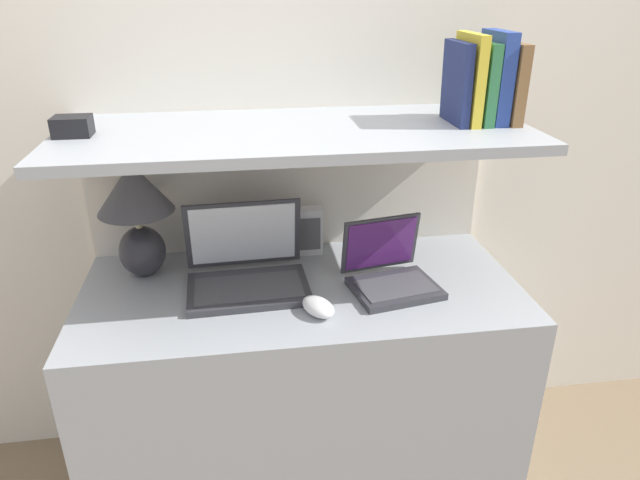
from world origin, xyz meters
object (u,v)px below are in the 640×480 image
(router_box, at_px, (308,231))
(book_yellow, at_px, (469,79))
(shelf_gadget, at_px, (72,126))
(book_green, at_px, (481,83))
(table_lamp, at_px, (136,207))
(book_navy, at_px, (457,83))
(computer_mouse, at_px, (318,307))
(book_brown, at_px, (509,83))
(book_blue, at_px, (495,77))
(laptop_large, at_px, (247,271))
(laptop_small, at_px, (390,273))

(router_box, bearing_deg, book_yellow, -20.55)
(router_box, height_order, shelf_gadget, shelf_gadget)
(book_green, relative_size, shelf_gadget, 2.32)
(table_lamp, bearing_deg, book_navy, -5.38)
(computer_mouse, height_order, book_yellow, book_yellow)
(computer_mouse, height_order, book_brown, book_brown)
(book_blue, relative_size, shelf_gadget, 2.62)
(book_brown, bearing_deg, book_navy, 180.00)
(book_yellow, xyz_separation_m, shelf_gadget, (-1.04, 0.00, -0.09))
(book_yellow, bearing_deg, laptop_large, -176.91)
(laptop_large, distance_m, book_yellow, 0.82)
(computer_mouse, bearing_deg, shelf_gadget, 160.05)
(table_lamp, distance_m, book_yellow, 1.00)
(computer_mouse, distance_m, shelf_gadget, 0.78)
(book_yellow, bearing_deg, computer_mouse, -154.05)
(table_lamp, xyz_separation_m, book_green, (0.97, -0.08, 0.34))
(book_yellow, xyz_separation_m, book_navy, (-0.03, 0.00, -0.01))
(laptop_large, height_order, computer_mouse, laptop_large)
(book_green, relative_size, book_navy, 0.99)
(book_navy, xyz_separation_m, shelf_gadget, (-1.01, 0.00, -0.08))
(router_box, bearing_deg, book_blue, -17.65)
(laptop_large, height_order, book_yellow, book_yellow)
(router_box, relative_size, book_green, 0.72)
(book_blue, height_order, book_green, book_blue)
(table_lamp, relative_size, book_blue, 1.45)
(laptop_small, distance_m, book_brown, 0.62)
(shelf_gadget, bearing_deg, book_blue, 0.00)
(laptop_large, relative_size, computer_mouse, 2.67)
(book_yellow, bearing_deg, laptop_small, -155.57)
(laptop_large, height_order, book_green, book_green)
(table_lamp, xyz_separation_m, book_blue, (1.01, -0.08, 0.35))
(laptop_large, xyz_separation_m, shelf_gadget, (-0.42, 0.03, 0.43))
(laptop_small, relative_size, book_brown, 1.29)
(table_lamp, xyz_separation_m, laptop_large, (0.30, -0.12, -0.17))
(table_lamp, distance_m, book_brown, 1.11)
(router_box, height_order, book_navy, book_navy)
(table_lamp, height_order, laptop_large, table_lamp)
(book_yellow, bearing_deg, book_brown, 0.00)
(computer_mouse, xyz_separation_m, book_brown, (0.56, 0.22, 0.54))
(book_brown, bearing_deg, book_blue, 180.00)
(table_lamp, height_order, book_green, book_green)
(book_brown, bearing_deg, table_lamp, 175.39)
(table_lamp, height_order, computer_mouse, table_lamp)
(table_lamp, bearing_deg, laptop_small, -14.42)
(book_brown, bearing_deg, laptop_small, -163.48)
(laptop_large, distance_m, book_green, 0.84)
(book_brown, bearing_deg, book_yellow, 180.00)
(laptop_small, height_order, book_yellow, book_yellow)
(router_box, height_order, book_blue, book_blue)
(router_box, xyz_separation_m, book_navy, (0.39, -0.16, 0.48))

